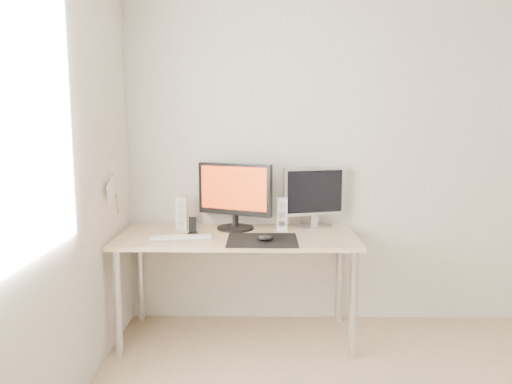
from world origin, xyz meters
name	(u,v)px	position (x,y,z in m)	size (l,w,h in m)	color
wall_back	(367,154)	(0.00, 1.75, 1.25)	(3.50, 3.50, 0.00)	beige
wall_left	(7,184)	(-1.75, 0.00, 1.25)	(3.50, 3.50, 0.00)	beige
window_pane	(5,119)	(-1.74, 0.00, 1.50)	(1.30, 1.30, 0.00)	white
mousepad	(262,240)	(-0.76, 1.22, 0.73)	(0.45, 0.40, 0.00)	black
mouse	(265,238)	(-0.74, 1.19, 0.75)	(0.11, 0.06, 0.04)	black
desk	(237,246)	(-0.93, 1.38, 0.65)	(1.60, 0.70, 0.73)	#D1B587
main_monitor	(235,194)	(-0.95, 1.54, 0.98)	(0.52, 0.34, 0.47)	black
second_monitor	(314,195)	(-0.40, 1.60, 0.97)	(0.44, 0.21, 0.43)	silver
speaker_left	(182,213)	(-1.33, 1.54, 0.85)	(0.07, 0.09, 0.23)	white
speaker_right	(282,214)	(-0.63, 1.53, 0.85)	(0.07, 0.09, 0.23)	silver
keyboard	(180,238)	(-1.29, 1.25, 0.74)	(0.43, 0.19, 0.02)	#ADAEB0
phone_dock	(193,229)	(-1.23, 1.39, 0.77)	(0.07, 0.06, 0.12)	black
pennant	(113,191)	(-1.72, 1.24, 1.05)	(0.01, 0.23, 0.29)	#A57F54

